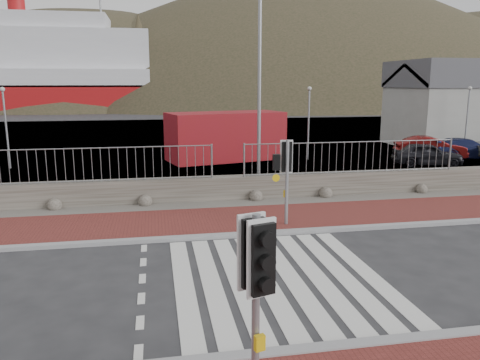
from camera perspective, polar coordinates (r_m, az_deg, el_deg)
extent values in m
plane|color=#28282B|center=(10.80, 4.60, -11.81)|extent=(220.00, 220.00, 0.00)
cube|color=maroon|center=(14.92, 0.15, -4.89)|extent=(40.00, 3.00, 0.08)
cube|color=gray|center=(8.24, 10.30, -19.59)|extent=(40.00, 0.25, 0.12)
cube|color=gray|center=(13.51, 1.32, -6.64)|extent=(40.00, 0.25, 0.12)
cube|color=silver|center=(10.49, -6.83, -12.57)|extent=(0.42, 5.60, 0.01)
cube|color=silver|center=(10.53, -3.50, -12.39)|extent=(0.42, 5.60, 0.01)
cube|color=silver|center=(10.61, -0.21, -12.17)|extent=(0.42, 5.60, 0.01)
cube|color=silver|center=(10.73, 3.02, -11.92)|extent=(0.42, 5.60, 0.01)
cube|color=silver|center=(10.87, 6.16, -11.64)|extent=(0.42, 5.60, 0.01)
cube|color=silver|center=(11.05, 9.21, -11.34)|extent=(0.42, 5.60, 0.01)
cube|color=silver|center=(11.25, 12.14, -11.01)|extent=(0.42, 5.60, 0.01)
cube|color=silver|center=(11.49, 14.96, -10.68)|extent=(0.42, 5.60, 0.01)
cube|color=#59544C|center=(16.82, -1.10, -3.00)|extent=(40.00, 1.50, 0.06)
cube|color=#4D483F|center=(17.48, -1.53, -1.01)|extent=(40.00, 0.60, 0.90)
cylinder|color=gray|center=(16.99, -17.72, 3.72)|extent=(8.40, 0.04, 0.04)
cylinder|color=gray|center=(17.05, -3.46, 2.24)|extent=(0.07, 0.07, 1.20)
cylinder|color=gray|center=(18.40, 13.50, 4.53)|extent=(8.40, 0.04, 0.04)
cylinder|color=gray|center=(17.24, 0.50, 2.37)|extent=(0.07, 0.07, 1.20)
cylinder|color=gray|center=(20.53, 24.22, 2.84)|extent=(0.07, 0.07, 1.20)
cube|color=#4C4C4F|center=(37.79, -6.37, 5.12)|extent=(120.00, 40.00, 0.50)
cube|color=#3F4C54|center=(72.63, -8.38, 8.22)|extent=(220.00, 50.00, 0.05)
cube|color=silver|center=(79.10, -22.30, 14.30)|extent=(30.00, 12.00, 6.00)
cube|color=silver|center=(79.44, -22.53, 17.17)|extent=(18.00, 10.00, 2.50)
cylinder|color=maroon|center=(80.62, -25.60, 18.63)|extent=(2.40, 2.40, 3.00)
ellipsoid|color=#2A2D1B|center=(101.20, -17.10, -2.69)|extent=(106.40, 68.40, 76.00)
ellipsoid|color=#2A2D1B|center=(107.14, 7.82, -4.80)|extent=(140.00, 90.00, 100.00)
cylinder|color=gray|center=(6.32, 1.92, -16.10)|extent=(0.11, 0.11, 2.71)
cube|color=gold|center=(6.49, 1.90, -18.75)|extent=(0.15, 0.11, 0.21)
cube|color=black|center=(5.98, 1.97, -9.10)|extent=(0.44, 0.33, 1.02)
sphere|color=#0CE53F|center=(6.09, 1.95, -11.66)|extent=(0.15, 0.15, 0.15)
cylinder|color=gray|center=(14.13, 5.73, -0.47)|extent=(0.10, 0.10, 2.67)
cube|color=gold|center=(14.20, 5.70, -1.78)|extent=(0.14, 0.08, 0.21)
cube|color=black|center=(13.98, 5.80, 2.78)|extent=(0.39, 0.25, 1.00)
sphere|color=#0CE53F|center=(14.03, 5.77, 1.63)|extent=(0.14, 0.14, 0.14)
cube|color=black|center=(13.93, 4.45, 2.18)|extent=(0.22, 0.16, 0.48)
cylinder|color=gray|center=(18.10, 2.36, 10.41)|extent=(0.14, 0.14, 7.78)
cube|color=maroon|center=(26.70, -1.76, 5.37)|extent=(6.93, 4.22, 2.69)
imported|color=black|center=(26.71, 21.85, 2.94)|extent=(3.84, 2.37, 1.22)
imported|color=#5B0D0D|center=(29.20, 22.16, 3.67)|extent=(4.14, 2.40, 1.29)
imported|color=#151B44|center=(30.05, 25.71, 3.48)|extent=(4.28, 2.13, 1.19)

